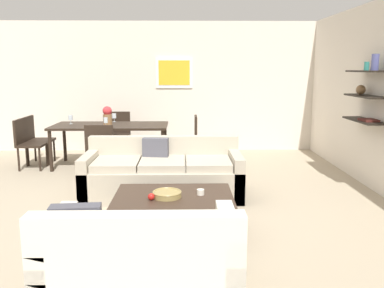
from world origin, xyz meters
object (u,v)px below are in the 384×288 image
object	(u,v)px
coffee_table	(174,213)
dining_chair_right_far	(190,136)
dining_chair_foot	(101,148)
decorative_bowl	(167,194)
loveseat_white	(141,259)
dining_chair_head	(119,131)
dining_chair_left_near	(27,141)
wine_glass_foot	(106,120)
candle_jar	(201,192)
wine_glass_left_far	(71,118)
sofa_beige	(163,175)
centerpiece_vase	(107,115)
wine_glass_head	(114,116)
dining_chair_left_far	(36,136)
dining_table	(111,128)
apple_on_coffee_table	(151,197)

from	to	relation	value
coffee_table	dining_chair_right_far	size ratio (longest dim) A/B	1.46
dining_chair_foot	decorative_bowl	bearing A→B (deg)	-62.04
loveseat_white	dining_chair_head	size ratio (longest dim) A/B	1.69
coffee_table	dining_chair_left_near	distance (m)	3.83
wine_glass_foot	candle_jar	bearing A→B (deg)	-59.41
coffee_table	wine_glass_left_far	distance (m)	3.71
sofa_beige	centerpiece_vase	size ratio (longest dim) A/B	6.41
candle_jar	dining_chair_foot	xyz separation A→B (m)	(-1.50, 2.07, 0.09)
wine_glass_foot	decorative_bowl	bearing A→B (deg)	-66.46
loveseat_white	coffee_table	size ratio (longest dim) A/B	1.15
sofa_beige	wine_glass_head	world-z (taller)	wine_glass_head
sofa_beige	wine_glass_left_far	bearing A→B (deg)	133.04
coffee_table	dining_chair_left_near	size ratio (longest dim) A/B	1.46
centerpiece_vase	sofa_beige	bearing A→B (deg)	-58.30
dining_chair_right_far	dining_chair_left_far	world-z (taller)	same
dining_table	dining_chair_left_far	bearing A→B (deg)	171.53
sofa_beige	dining_chair_right_far	distance (m)	2.03
loveseat_white	wine_glass_left_far	distance (m)	4.74
dining_chair_foot	dining_chair_head	xyz separation A→B (m)	(0.00, 1.75, 0.00)
decorative_bowl	dining_chair_left_near	xyz separation A→B (m)	(-2.56, 2.81, 0.09)
decorative_bowl	dining_chair_right_far	bearing A→B (deg)	84.93
sofa_beige	dining_chair_foot	world-z (taller)	dining_chair_foot
candle_jar	dining_chair_left_far	world-z (taller)	dining_chair_left_far
candle_jar	centerpiece_vase	xyz separation A→B (m)	(-1.54, 2.90, 0.51)
dining_chair_left_near	centerpiece_vase	size ratio (longest dim) A/B	2.63
loveseat_white	coffee_table	distance (m)	1.31
dining_chair_head	centerpiece_vase	xyz separation A→B (m)	(-0.04, -0.92, 0.42)
dining_chair_left_near	dining_chair_left_far	size ratio (longest dim) A/B	1.00
candle_jar	wine_glass_left_far	bearing A→B (deg)	126.10
apple_on_coffee_table	dining_chair_right_far	xyz separation A→B (m)	(0.45, 3.33, 0.09)
candle_jar	dining_chair_foot	world-z (taller)	dining_chair_foot
apple_on_coffee_table	dining_chair_head	distance (m)	4.11
wine_glass_left_far	decorative_bowl	bearing A→B (deg)	-59.17
candle_jar	apple_on_coffee_table	world-z (taller)	apple_on_coffee_table
centerpiece_vase	loveseat_white	bearing A→B (deg)	-76.35
apple_on_coffee_table	dining_chair_right_far	size ratio (longest dim) A/B	0.08
dining_chair_left_far	wine_glass_left_far	size ratio (longest dim) A/B	5.49
dining_chair_right_far	dining_chair_left_near	bearing A→B (deg)	-171.53
dining_chair_foot	dining_chair_head	bearing A→B (deg)	90.00
dining_table	dining_chair_left_far	distance (m)	1.45
candle_jar	wine_glass_left_far	world-z (taller)	wine_glass_left_far
dining_chair_foot	coffee_table	bearing A→B (deg)	-60.21
decorative_bowl	wine_glass_foot	xyz separation A→B (m)	(-1.14, 2.61, 0.46)
candle_jar	centerpiece_vase	distance (m)	3.32
centerpiece_vase	wine_glass_head	bearing A→B (deg)	85.26
apple_on_coffee_table	dining_chair_foot	world-z (taller)	dining_chair_foot
wine_glass_foot	wine_glass_head	bearing A→B (deg)	90.00
coffee_table	dining_chair_left_near	world-z (taller)	dining_chair_left_near
coffee_table	wine_glass_head	size ratio (longest dim) A/B	8.36
decorative_bowl	wine_glass_head	bearing A→B (deg)	108.33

